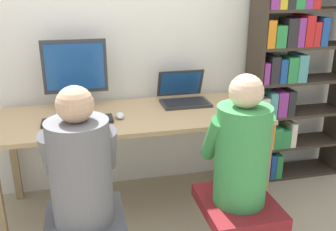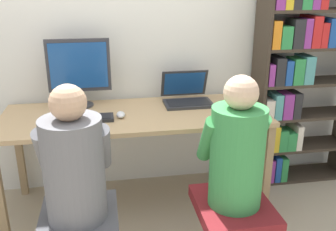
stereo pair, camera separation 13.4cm
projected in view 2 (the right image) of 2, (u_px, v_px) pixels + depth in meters
wall_back at (128, 25)px, 2.82m from camera, size 10.00×0.05×2.60m
desk at (135, 123)px, 2.64m from camera, size 1.83×0.71×0.74m
desktop_monitor at (79, 70)px, 2.67m from camera, size 0.45×0.17×0.49m
laptop at (187, 97)px, 2.83m from camera, size 0.36×0.32×0.23m
keyboard at (79, 119)px, 2.47m from camera, size 0.45×0.14×0.03m
computer_mouse_by_keyboard at (121, 115)px, 2.53m from camera, size 0.06×0.10×0.04m
person_at_monitor at (74, 162)px, 1.85m from camera, size 0.37×0.34×0.71m
person_at_laptop at (237, 150)px, 1.96m from camera, size 0.35×0.34×0.72m
bookshelf at (296, 79)px, 2.96m from camera, size 0.84×0.28×1.70m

